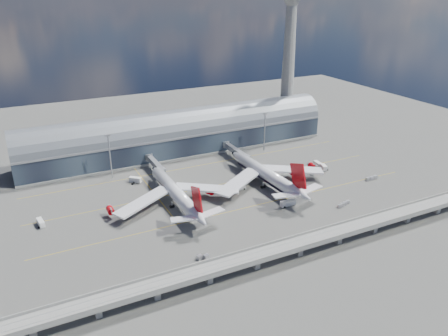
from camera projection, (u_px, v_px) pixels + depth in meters
name	position (u px, v px, depth m)	size (l,w,h in m)	color
ground	(236.00, 200.00, 221.90)	(500.00, 500.00, 0.00)	#474744
taxi_lines	(217.00, 183.00, 240.16)	(200.00, 80.12, 0.01)	gold
terminal	(180.00, 135.00, 281.92)	(200.00, 30.00, 28.00)	#1C222F
control_tower	(289.00, 61.00, 305.23)	(19.00, 19.00, 103.00)	gray
guideway	(300.00, 244.00, 174.43)	(220.00, 8.50, 7.20)	gray
floodlight_mast_left	(110.00, 155.00, 241.58)	(3.00, 0.70, 25.70)	gray
floodlight_mast_right	(265.00, 131.00, 282.51)	(3.00, 0.70, 25.70)	gray
airliner_left	(176.00, 193.00, 214.33)	(67.57, 70.93, 21.69)	white
airliner_right	(266.00, 175.00, 235.86)	(70.52, 73.70, 23.40)	white
jet_bridge_left	(155.00, 163.00, 253.39)	(4.40, 28.00, 7.25)	gray
jet_bridge_right	(235.00, 150.00, 272.99)	(4.40, 32.00, 7.25)	gray
service_truck_0	(41.00, 223.00, 197.47)	(3.25, 7.08, 2.83)	silver
service_truck_1	(241.00, 187.00, 232.27)	(5.37, 3.12, 2.95)	silver
service_truck_2	(288.00, 203.00, 214.95)	(8.16, 2.66, 2.94)	silver
service_truck_3	(318.00, 164.00, 261.35)	(3.15, 6.60, 3.09)	silver
service_truck_4	(324.00, 167.00, 256.94)	(3.86, 5.77, 3.07)	silver
service_truck_5	(135.00, 180.00, 240.38)	(6.71, 6.20, 3.20)	silver
cargo_train_0	(203.00, 257.00, 173.49)	(5.41, 3.04, 1.75)	gray
cargo_train_1	(344.00, 204.00, 215.78)	(8.97, 3.73, 1.49)	gray
cargo_train_2	(371.00, 178.00, 244.16)	(7.98, 1.78, 1.78)	gray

